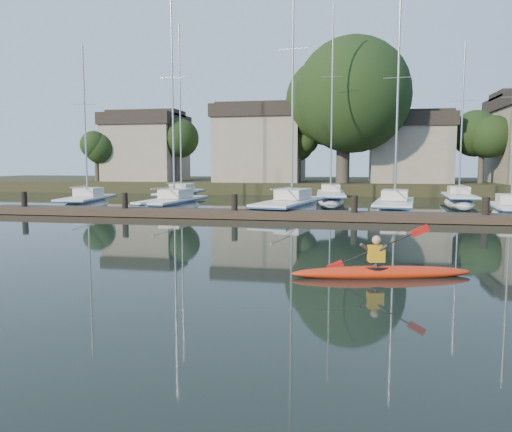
% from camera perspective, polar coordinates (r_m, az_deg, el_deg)
% --- Properties ---
extents(ground, '(160.00, 160.00, 0.00)m').
position_cam_1_polar(ground, '(11.37, -4.15, -8.00)').
color(ground, black).
rests_on(ground, ground).
extents(kayak, '(4.46, 1.61, 1.42)m').
position_cam_1_polar(kayak, '(12.59, 14.06, -5.98)').
color(kayak, red).
rests_on(kayak, ground).
extents(dock, '(34.00, 2.00, 1.80)m').
position_cam_1_polar(dock, '(24.95, 4.25, 0.15)').
color(dock, '#403425').
rests_on(dock, ground).
extents(sailboat_0, '(3.03, 7.44, 11.46)m').
position_cam_1_polar(sailboat_0, '(34.49, -18.77, 0.82)').
color(sailboat_0, white).
rests_on(sailboat_0, ground).
extents(sailboat_1, '(2.67, 8.49, 13.67)m').
position_cam_1_polar(sailboat_1, '(31.09, -9.47, 0.52)').
color(sailboat_1, white).
rests_on(sailboat_1, ground).
extents(sailboat_2, '(4.03, 9.78, 15.78)m').
position_cam_1_polar(sailboat_2, '(28.85, 3.94, 0.14)').
color(sailboat_2, white).
rests_on(sailboat_2, ground).
extents(sailboat_3, '(3.12, 8.36, 13.15)m').
position_cam_1_polar(sailboat_3, '(29.72, 15.50, 0.11)').
color(sailboat_3, white).
rests_on(sailboat_3, ground).
extents(sailboat_4, '(2.67, 6.59, 10.89)m').
position_cam_1_polar(sailboat_4, '(29.83, 27.11, -0.27)').
color(sailboat_4, white).
rests_on(sailboat_4, ground).
extents(sailboat_5, '(2.22, 8.82, 14.54)m').
position_cam_1_polar(sailboat_5, '(39.38, -8.61, 1.69)').
color(sailboat_5, white).
rests_on(sailboat_5, ground).
extents(sailboat_6, '(2.64, 9.91, 15.59)m').
position_cam_1_polar(sailboat_6, '(37.77, 8.50, 1.51)').
color(sailboat_6, white).
rests_on(sailboat_6, ground).
extents(sailboat_7, '(2.56, 7.74, 12.27)m').
position_cam_1_polar(sailboat_7, '(37.84, 22.16, 1.13)').
color(sailboat_7, white).
rests_on(sailboat_7, ground).
extents(shore, '(90.00, 25.25, 12.75)m').
position_cam_1_polar(shore, '(50.96, 9.58, 6.48)').
color(shore, '#2B351A').
rests_on(shore, ground).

